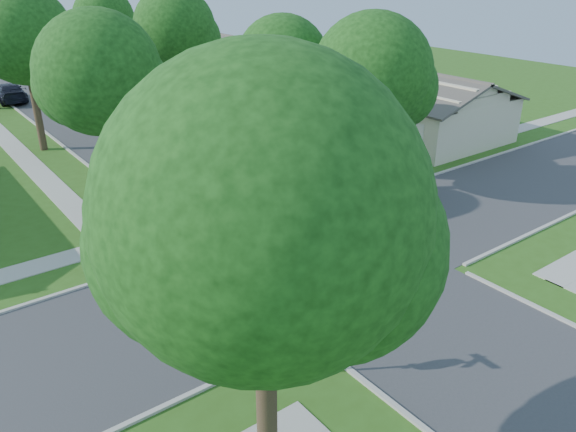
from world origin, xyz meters
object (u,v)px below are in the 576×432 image
at_px(tree_w_near, 101,79).
at_px(tree_ne_corner, 373,79).
at_px(stop_sign_ne, 336,156).
at_px(house_ne_near, 400,108).
at_px(stop_sign_sw, 304,313).
at_px(house_ne_far, 252,70).
at_px(tree_e_mid, 176,32).
at_px(car_driveway, 344,172).
at_px(car_curb_west, 10,92).
at_px(car_curb_east, 129,103).
at_px(tree_sw_corner, 266,226).
at_px(tree_w_mid, 25,40).
at_px(tree_e_far, 105,21).
at_px(tree_e_near, 283,67).

height_order(tree_w_near, tree_ne_corner, tree_w_near).
height_order(stop_sign_ne, house_ne_near, house_ne_near).
distance_m(stop_sign_sw, house_ne_far, 39.55).
distance_m(stop_sign_ne, tree_e_mid, 16.84).
distance_m(car_driveway, car_curb_west, 31.90).
relative_size(tree_e_mid, house_ne_near, 0.68).
height_order(tree_ne_corner, car_driveway, tree_ne_corner).
distance_m(tree_ne_corner, car_curb_east, 23.17).
distance_m(tree_sw_corner, car_curb_east, 35.71).
distance_m(tree_sw_corner, house_ne_near, 29.92).
xyz_separation_m(stop_sign_sw, stop_sign_ne, (9.40, 9.40, 0.00)).
distance_m(stop_sign_ne, tree_w_mid, 19.31).
bearing_deg(tree_e_far, tree_w_mid, -125.85).
xyz_separation_m(tree_e_mid, tree_sw_corner, (-12.19, -28.00, 0.01)).
bearing_deg(tree_sw_corner, car_driveway, 42.92).
bearing_deg(tree_sw_corner, tree_e_far, 73.44).
height_order(tree_sw_corner, car_driveway, tree_sw_corner).
bearing_deg(car_curb_east, tree_e_near, -85.30).
bearing_deg(car_driveway, stop_sign_ne, 115.09).
relative_size(tree_e_near, tree_e_far, 0.95).
bearing_deg(car_curb_west, stop_sign_ne, 107.07).
relative_size(tree_e_mid, tree_sw_corner, 0.96).
relative_size(tree_w_mid, car_curb_west, 1.84).
height_order(house_ne_far, car_driveway, house_ne_far).
relative_size(stop_sign_sw, car_curb_east, 0.72).
relative_size(tree_sw_corner, car_curb_west, 1.84).
bearing_deg(tree_w_near, tree_e_mid, 51.92).
relative_size(stop_sign_sw, car_curb_west, 0.57).
height_order(tree_e_far, car_curb_west, tree_e_far).
bearing_deg(stop_sign_sw, tree_e_near, 55.41).
distance_m(stop_sign_sw, tree_sw_corner, 5.54).
bearing_deg(stop_sign_ne, tree_e_far, 89.90).
bearing_deg(car_curb_west, house_ne_far, 162.75).
bearing_deg(stop_sign_sw, tree_w_mid, 89.87).
xyz_separation_m(stop_sign_ne, house_ne_near, (11.29, 6.30, -0.51)).
bearing_deg(stop_sign_sw, house_ne_near, 37.18).
relative_size(tree_e_near, tree_w_mid, 0.87).
relative_size(tree_w_mid, house_ne_far, 0.70).
distance_m(house_ne_far, car_curb_west, 20.46).
relative_size(tree_w_near, house_ne_far, 0.66).
height_order(tree_w_mid, tree_ne_corner, tree_w_mid).
relative_size(tree_ne_corner, car_driveway, 1.95).
xyz_separation_m(tree_e_far, house_ne_far, (11.24, -5.01, -4.46)).
height_order(tree_e_near, tree_w_near, tree_w_near).
bearing_deg(tree_w_mid, tree_e_mid, -0.00).
bearing_deg(car_driveway, house_ne_near, -67.70).
distance_m(tree_e_near, tree_ne_corner, 5.06).
height_order(stop_sign_ne, car_driveway, stop_sign_ne).
bearing_deg(tree_w_mid, car_driveway, -55.54).
bearing_deg(house_ne_near, stop_sign_ne, -150.86).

